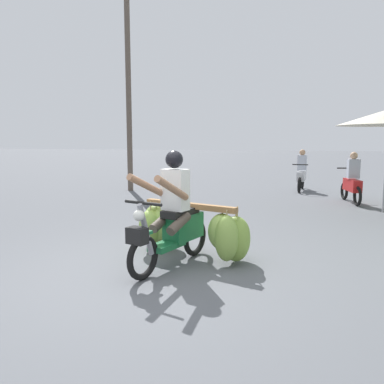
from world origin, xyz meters
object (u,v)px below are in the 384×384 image
(motorbike_distant_ahead_left, at_px, (302,174))
(motorbike_main_loaded, at_px, (187,226))
(utility_pole, at_px, (129,95))
(motorbike_distant_ahead_right, at_px, (352,183))

(motorbike_distant_ahead_left, bearing_deg, motorbike_main_loaded, -100.13)
(utility_pole, bearing_deg, motorbike_distant_ahead_right, -6.30)
(motorbike_distant_ahead_left, relative_size, utility_pole, 0.25)
(motorbike_distant_ahead_right, bearing_deg, utility_pole, 173.70)
(motorbike_distant_ahead_right, bearing_deg, motorbike_main_loaded, -115.34)
(utility_pole, bearing_deg, motorbike_main_loaded, -58.85)
(motorbike_main_loaded, distance_m, motorbike_distant_ahead_left, 8.56)
(motorbike_main_loaded, xyz_separation_m, utility_pole, (-4.11, 6.81, 2.72))
(motorbike_distant_ahead_left, relative_size, motorbike_distant_ahead_right, 1.01)
(motorbike_main_loaded, bearing_deg, motorbike_distant_ahead_right, 64.66)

